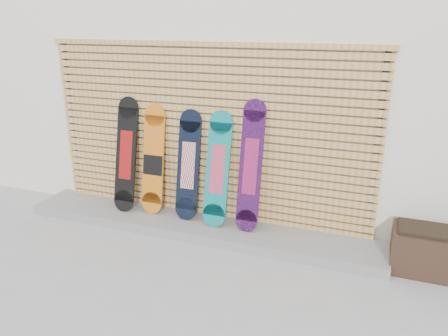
{
  "coord_description": "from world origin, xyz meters",
  "views": [
    {
      "loc": [
        1.91,
        -3.87,
        2.55
      ],
      "look_at": [
        0.18,
        0.75,
        0.85
      ],
      "focal_mm": 35.0,
      "sensor_mm": 36.0,
      "label": 1
    }
  ],
  "objects": [
    {
      "name": "snowboard_3",
      "position": [
        0.09,
        0.77,
        0.81
      ],
      "size": [
        0.29,
        0.35,
        1.39
      ],
      "color": "#0D7B7D",
      "rests_on": "concrete_step"
    },
    {
      "name": "snowboard_2",
      "position": [
        -0.31,
        0.8,
        0.81
      ],
      "size": [
        0.29,
        0.29,
        1.38
      ],
      "color": "black",
      "rests_on": "concrete_step"
    },
    {
      "name": "slat_wall",
      "position": [
        -0.15,
        0.97,
        1.21
      ],
      "size": [
        4.26,
        0.08,
        2.29
      ],
      "color": "tan",
      "rests_on": "ground"
    },
    {
      "name": "planter_box",
      "position": [
        2.69,
        0.66,
        0.25
      ],
      "size": [
        1.11,
        0.46,
        0.5
      ],
      "color": "black",
      "rests_on": "ground"
    },
    {
      "name": "snowboard_4",
      "position": [
        0.5,
        0.78,
        0.9
      ],
      "size": [
        0.27,
        0.32,
        1.56
      ],
      "color": "black",
      "rests_on": "concrete_step"
    },
    {
      "name": "building",
      "position": [
        0.5,
        3.5,
        1.8
      ],
      "size": [
        12.0,
        5.0,
        3.6
      ],
      "primitive_type": "cube",
      "color": "silver",
      "rests_on": "ground"
    },
    {
      "name": "ground",
      "position": [
        0.0,
        0.0,
        0.0
      ],
      "size": [
        80.0,
        80.0,
        0.0
      ],
      "primitive_type": "plane",
      "color": "#9A9A9D",
      "rests_on": "ground"
    },
    {
      "name": "concrete_step",
      "position": [
        -0.15,
        0.68,
        0.06
      ],
      "size": [
        4.6,
        0.7,
        0.12
      ],
      "primitive_type": "cube",
      "color": "gray",
      "rests_on": "ground"
    },
    {
      "name": "snowboard_0",
      "position": [
        -1.19,
        0.77,
        0.86
      ],
      "size": [
        0.29,
        0.35,
        1.48
      ],
      "color": "black",
      "rests_on": "concrete_step"
    },
    {
      "name": "snowboard_1",
      "position": [
        -0.81,
        0.81,
        0.82
      ],
      "size": [
        0.29,
        0.27,
        1.42
      ],
      "color": "orange",
      "rests_on": "concrete_step"
    }
  ]
}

